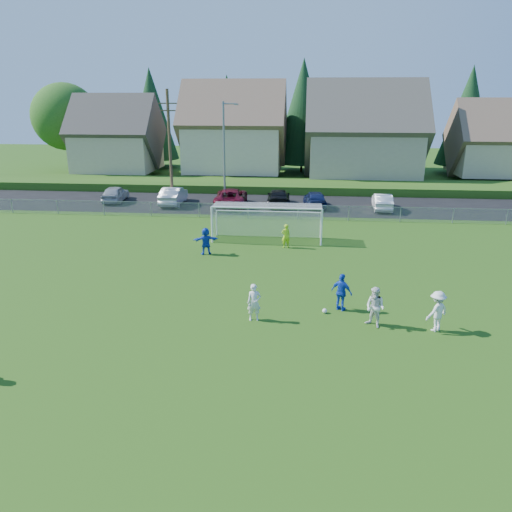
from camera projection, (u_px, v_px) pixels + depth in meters
The scene contains 22 objects.
ground at pixel (236, 354), 19.24m from camera, with size 160.00×160.00×0.00m, color #193D0C.
asphalt_lot at pixel (277, 205), 45.27m from camera, with size 60.00×60.00×0.00m, color black.
grass_embankment at pixel (281, 186), 52.24m from camera, with size 70.00×6.00×0.80m, color #1E420F.
soccer_ball at pixel (325, 311), 22.81m from camera, with size 0.22×0.22×0.22m, color white.
player_white_a at pixel (254, 302), 21.91m from camera, with size 0.61×0.40×1.68m, color silver.
player_white_b at pixel (375, 307), 21.27m from camera, with size 0.87×0.68×1.79m, color silver.
player_white_c at pixel (437, 311), 20.91m from camera, with size 1.15×0.66×1.77m, color silver.
player_blue_a at pixel (342, 292), 22.91m from camera, with size 1.04×0.43×1.78m, color #143EBC.
player_blue_b at pixel (206, 241), 31.01m from camera, with size 1.58×0.50×1.70m, color #143EBC.
goalkeeper at pixel (286, 236), 32.38m from camera, with size 0.57×0.38×1.57m, color #A9DD1A.
car_a at pixel (115, 194), 46.36m from camera, with size 1.75×4.35×1.48m, color #9B9EA2.
car_b at pixel (173, 196), 45.12m from camera, with size 1.69×4.85×1.60m, color beige.
car_c at pixel (231, 197), 44.30m from camera, with size 2.70×5.86×1.63m, color #55091B.
car_d at pixel (279, 198), 44.72m from camera, with size 2.01×4.95×1.44m, color black.
car_e at pixel (315, 199), 44.07m from camera, with size 1.73×4.30×1.47m, color #141D46.
car_f at pixel (382, 202), 43.09m from camera, with size 1.49×4.27×1.41m, color silver.
soccer_goal at pixel (267, 216), 33.93m from camera, with size 7.42×1.90×2.50m.
chainlink_fence at pixel (273, 211), 39.87m from camera, with size 52.06×0.06×1.20m.
streetlight at pixel (225, 152), 42.76m from camera, with size 1.38×0.18×9.00m.
utility_pole at pixel (170, 146), 44.07m from camera, with size 1.60×0.26×10.00m.
houses_row at pixel (302, 115), 56.98m from camera, with size 53.90×11.45×13.27m.
tree_row at pixel (295, 116), 63.13m from camera, with size 65.98×12.36×13.80m.
Camera 1 is at (2.42, -16.97, 9.56)m, focal length 35.00 mm.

